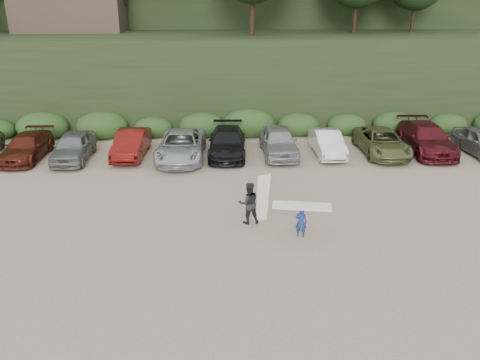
{
  "coord_description": "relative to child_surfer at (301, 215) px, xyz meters",
  "views": [
    {
      "loc": [
        -0.85,
        -15.54,
        8.65
      ],
      "look_at": [
        0.04,
        3.0,
        1.3
      ],
      "focal_mm": 35.0,
      "sensor_mm": 36.0,
      "label": 1
    }
  ],
  "objects": [
    {
      "name": "ground",
      "position": [
        -2.25,
        -0.28,
        -0.9
      ],
      "size": [
        120.0,
        120.0,
        0.0
      ],
      "primitive_type": "plane",
      "color": "tan",
      "rests_on": "ground"
    },
    {
      "name": "parked_cars",
      "position": [
        -3.23,
        9.76,
        -0.15
      ],
      "size": [
        39.63,
        6.21,
        1.63
      ],
      "color": "silver",
      "rests_on": "ground"
    },
    {
      "name": "child_surfer",
      "position": [
        0.0,
        0.0,
        0.0
      ],
      "size": [
        2.28,
        0.98,
        1.32
      ],
      "color": "navy",
      "rests_on": "ground"
    },
    {
      "name": "adult_surfer",
      "position": [
        -1.87,
        1.27,
        -0.01
      ],
      "size": [
        1.35,
        0.78,
        2.06
      ],
      "color": "black",
      "rests_on": "ground"
    }
  ]
}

